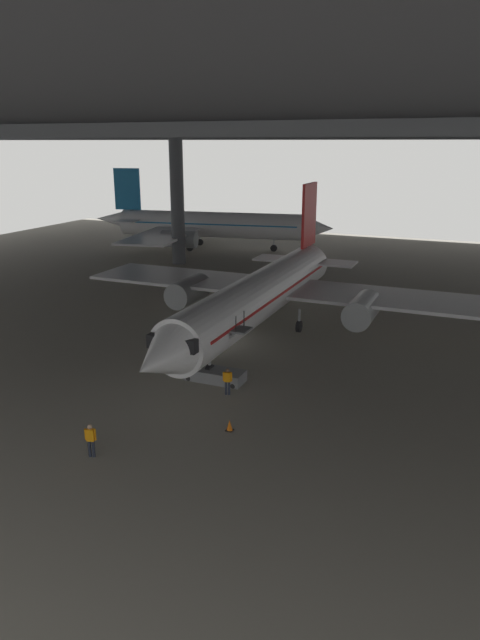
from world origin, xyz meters
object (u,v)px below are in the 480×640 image
at_px(airplane_main, 263,293).
at_px(crew_worker_by_stairs, 227,380).
at_px(traffic_cone_orange, 230,425).
at_px(crew_worker_near_nose, 91,438).
at_px(airplane_distant, 208,225).
at_px(boarding_stairs, 216,370).

relative_size(airplane_main, crew_worker_by_stairs, 20.59).
distance_m(airplane_main, crew_worker_by_stairs, 11.29).
relative_size(airplane_main, traffic_cone_orange, 55.11).
xyz_separation_m(crew_worker_near_nose, traffic_cone_orange, (4.82, 4.84, -0.64)).
bearing_deg(airplane_distant, boarding_stairs, -63.21).
xyz_separation_m(boarding_stairs, traffic_cone_orange, (3.40, -5.58, -0.42)).
distance_m(boarding_stairs, traffic_cone_orange, 6.55).
distance_m(airplane_distant, traffic_cone_orange, 52.61).
height_order(boarding_stairs, airplane_distant, airplane_distant).
distance_m(boarding_stairs, airplane_distant, 46.08).
xyz_separation_m(crew_worker_near_nose, airplane_distant, (-19.31, 51.50, 2.34)).
bearing_deg(crew_worker_near_nose, boarding_stairs, 82.22).
bearing_deg(boarding_stairs, airplane_distant, 116.79).
height_order(crew_worker_by_stairs, traffic_cone_orange, crew_worker_by_stairs).
bearing_deg(crew_worker_near_nose, traffic_cone_orange, 45.12).
xyz_separation_m(crew_worker_near_nose, crew_worker_by_stairs, (2.92, 8.81, -0.03)).
xyz_separation_m(boarding_stairs, crew_worker_near_nose, (-1.42, -10.42, 0.22)).
relative_size(boarding_stairs, crew_worker_near_nose, 2.71).
xyz_separation_m(airplane_main, airplane_distant, (-20.20, 31.83, 0.00)).
relative_size(boarding_stairs, crew_worker_by_stairs, 2.78).
relative_size(airplane_main, crew_worker_near_nose, 20.10).
distance_m(crew_worker_near_nose, airplane_distant, 55.05).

